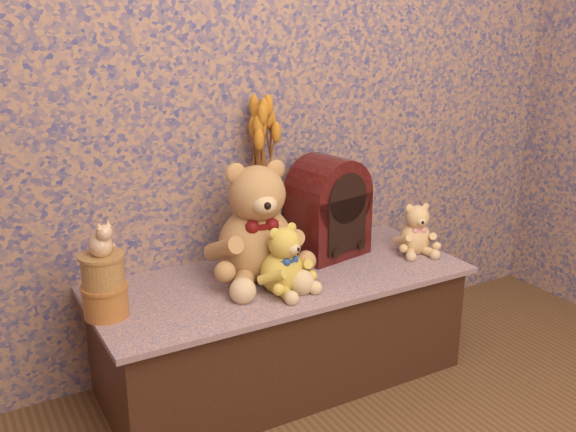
# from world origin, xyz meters

# --- Properties ---
(display_shelf) EXTENTS (1.34, 0.57, 0.41)m
(display_shelf) POSITION_xyz_m (0.00, 1.23, 0.21)
(display_shelf) COLOR #3D4F7D
(display_shelf) RESTS_ON ground
(teddy_large) EXTENTS (0.43, 0.48, 0.45)m
(teddy_large) POSITION_xyz_m (-0.07, 1.27, 0.64)
(teddy_large) COLOR #AD7443
(teddy_large) RESTS_ON display_shelf
(teddy_medium) EXTENTS (0.25, 0.28, 0.25)m
(teddy_medium) POSITION_xyz_m (-0.05, 1.13, 0.54)
(teddy_medium) COLOR gold
(teddy_medium) RESTS_ON display_shelf
(teddy_small) EXTENTS (0.22, 0.24, 0.21)m
(teddy_small) POSITION_xyz_m (0.57, 1.18, 0.52)
(teddy_small) COLOR tan
(teddy_small) RESTS_ON display_shelf
(cathedral_radio) EXTENTS (0.31, 0.25, 0.38)m
(cathedral_radio) POSITION_xyz_m (0.26, 1.34, 0.61)
(cathedral_radio) COLOR #3E0B0C
(cathedral_radio) RESTS_ON display_shelf
(ceramic_vase) EXTENTS (0.17, 0.17, 0.22)m
(ceramic_vase) POSITION_xyz_m (0.03, 1.42, 0.52)
(ceramic_vase) COLOR tan
(ceramic_vase) RESTS_ON display_shelf
(dried_stalks) EXTENTS (0.26, 0.26, 0.44)m
(dried_stalks) POSITION_xyz_m (0.03, 1.42, 0.86)
(dried_stalks) COLOR orange
(dried_stalks) RESTS_ON ceramic_vase
(biscuit_tin_lower) EXTENTS (0.15, 0.15, 0.10)m
(biscuit_tin_lower) POSITION_xyz_m (-0.62, 1.22, 0.46)
(biscuit_tin_lower) COLOR gold
(biscuit_tin_lower) RESTS_ON display_shelf
(biscuit_tin_upper) EXTENTS (0.16, 0.16, 0.10)m
(biscuit_tin_upper) POSITION_xyz_m (-0.62, 1.22, 0.56)
(biscuit_tin_upper) COLOR tan
(biscuit_tin_upper) RESTS_ON biscuit_tin_lower
(cat_figurine) EXTENTS (0.11, 0.11, 0.12)m
(cat_figurine) POSITION_xyz_m (-0.62, 1.22, 0.67)
(cat_figurine) COLOR silver
(cat_figurine) RESTS_ON biscuit_tin_upper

